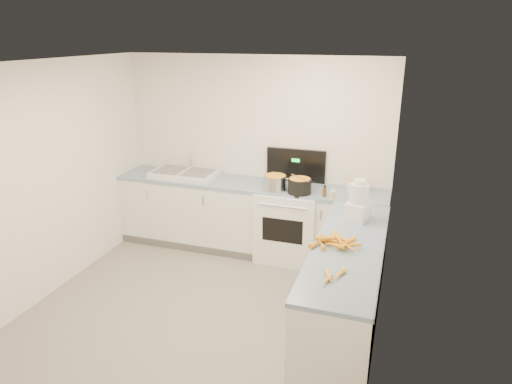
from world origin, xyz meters
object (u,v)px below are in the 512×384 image
(spice_jar, at_px, (333,195))
(sink, at_px, (184,174))
(mixing_bowl, at_px, (356,187))
(food_processor, at_px, (358,202))
(black_pot, at_px, (300,187))
(stove, at_px, (289,222))
(steel_pot, at_px, (275,184))
(extract_bottle, at_px, (325,192))

(spice_jar, bearing_deg, sink, 173.33)
(sink, height_order, mixing_bowl, sink)
(food_processor, bearing_deg, black_pot, 141.03)
(black_pot, xyz_separation_m, food_processor, (0.75, -0.60, 0.10))
(stove, height_order, food_processor, food_processor)
(steel_pot, xyz_separation_m, extract_bottle, (0.61, -0.04, -0.02))
(mixing_bowl, bearing_deg, black_pot, -155.60)
(black_pot, height_order, spice_jar, black_pot)
(stove, distance_m, mixing_bowl, 0.95)
(extract_bottle, bearing_deg, food_processor, -52.56)
(spice_jar, bearing_deg, mixing_bowl, 57.16)
(steel_pot, relative_size, black_pot, 1.01)
(stove, xyz_separation_m, black_pot, (0.16, -0.16, 0.55))
(sink, distance_m, spice_jar, 2.03)
(steel_pot, distance_m, extract_bottle, 0.62)
(sink, relative_size, food_processor, 2.02)
(sink, xyz_separation_m, steel_pot, (1.30, -0.16, 0.04))
(mixing_bowl, height_order, extract_bottle, extract_bottle)
(sink, xyz_separation_m, spice_jar, (2.01, -0.24, 0.00))
(stove, height_order, spice_jar, stove)
(stove, relative_size, sink, 1.58)
(extract_bottle, distance_m, food_processor, 0.73)
(stove, distance_m, steel_pot, 0.59)
(extract_bottle, relative_size, spice_jar, 1.45)
(black_pot, distance_m, mixing_bowl, 0.70)
(sink, relative_size, extract_bottle, 7.43)
(stove, xyz_separation_m, sink, (-1.45, 0.02, 0.50))
(steel_pot, relative_size, spice_jar, 3.51)
(steel_pot, distance_m, food_processor, 1.23)
(food_processor, bearing_deg, extract_bottle, 127.44)
(stove, bearing_deg, sink, 179.38)
(sink, distance_m, extract_bottle, 1.92)
(black_pot, relative_size, extract_bottle, 2.40)
(steel_pot, distance_m, spice_jar, 0.72)
(sink, relative_size, spice_jar, 10.77)
(black_pot, bearing_deg, extract_bottle, -5.34)
(stove, bearing_deg, spice_jar, -21.28)
(mixing_bowl, distance_m, food_processor, 0.91)
(extract_bottle, bearing_deg, mixing_bowl, 43.95)
(extract_bottle, relative_size, food_processor, 0.27)
(mixing_bowl, distance_m, spice_jar, 0.41)
(black_pot, bearing_deg, steel_pot, 177.34)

